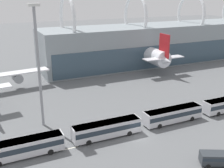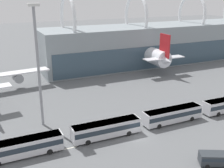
# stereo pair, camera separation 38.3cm
# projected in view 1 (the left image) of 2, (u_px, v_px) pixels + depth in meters

# --- Properties ---
(ground_plane) EXTENTS (440.00, 440.00, 0.00)m
(ground_plane) POSITION_uv_depth(u_px,v_px,m) (138.00, 137.00, 52.35)
(ground_plane) COLOR slate
(terminal_building) EXTENTS (143.52, 18.53, 25.51)m
(terminal_building) POSITION_uv_depth(u_px,v_px,m) (212.00, 38.00, 117.82)
(terminal_building) COLOR gray
(terminal_building) RESTS_ON ground_plane
(airliner_at_gate_far) EXTENTS (35.49, 34.53, 13.39)m
(airliner_at_gate_far) POSITION_uv_depth(u_px,v_px,m) (142.00, 52.00, 100.54)
(airliner_at_gate_far) COLOR silver
(airliner_at_gate_far) RESTS_ON ground_plane
(shuttle_bus_0) EXTENTS (13.13, 2.88, 3.07)m
(shuttle_bus_0) POSITION_uv_depth(u_px,v_px,m) (23.00, 147.00, 45.69)
(shuttle_bus_0) COLOR silver
(shuttle_bus_0) RESTS_ON ground_plane
(shuttle_bus_1) EXTENTS (13.15, 2.93, 3.07)m
(shuttle_bus_1) POSITION_uv_depth(u_px,v_px,m) (107.00, 128.00, 51.86)
(shuttle_bus_1) COLOR silver
(shuttle_bus_1) RESTS_ON ground_plane
(shuttle_bus_2) EXTENTS (13.12, 2.84, 3.07)m
(shuttle_bus_2) POSITION_uv_depth(u_px,v_px,m) (173.00, 114.00, 57.93)
(shuttle_bus_2) COLOR silver
(shuttle_bus_2) RESTS_ON ground_plane
(service_van_foreground) EXTENTS (5.27, 4.10, 2.02)m
(service_van_foreground) POSITION_uv_depth(u_px,v_px,m) (216.00, 158.00, 43.78)
(service_van_foreground) COLOR #2D3338
(service_van_foreground) RESTS_ON ground_plane
(floodlight_mast) EXTENTS (2.04, 2.04, 23.91)m
(floodlight_mast) POSITION_uv_depth(u_px,v_px,m) (38.00, 54.00, 52.69)
(floodlight_mast) COLOR gray
(floodlight_mast) RESTS_ON ground_plane
(lane_stripe_0) EXTENTS (6.52, 0.67, 0.01)m
(lane_stripe_0) POSITION_uv_depth(u_px,v_px,m) (177.00, 119.00, 59.94)
(lane_stripe_0) COLOR silver
(lane_stripe_0) RESTS_ON ground_plane
(lane_stripe_2) EXTENTS (9.39, 0.44, 0.01)m
(lane_stripe_2) POSITION_uv_depth(u_px,v_px,m) (51.00, 152.00, 47.42)
(lane_stripe_2) COLOR silver
(lane_stripe_2) RESTS_ON ground_plane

